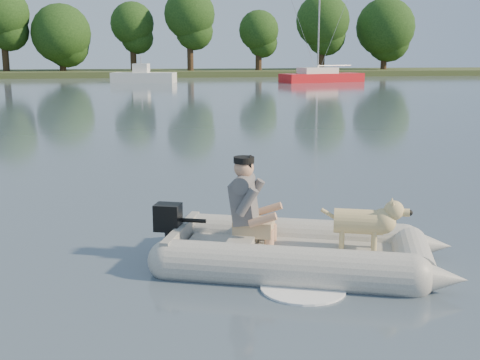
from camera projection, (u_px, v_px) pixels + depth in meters
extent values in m
plane|color=slate|center=(266.00, 286.00, 6.92)|extent=(160.00, 160.00, 0.00)
cube|color=#47512D|center=(156.00, 73.00, 66.75)|extent=(160.00, 12.00, 0.70)
cylinder|color=#332316|center=(5.00, 56.00, 63.03)|extent=(0.70, 0.70, 4.24)
sphere|color=#2B531B|center=(2.00, 13.00, 62.11)|extent=(5.55, 5.55, 5.55)
cylinder|color=#332316|center=(63.00, 63.00, 64.34)|extent=(0.70, 0.70, 2.94)
sphere|color=#2B531B|center=(61.00, 34.00, 63.71)|extent=(6.27, 6.27, 6.27)
cylinder|color=#332316|center=(133.00, 59.00, 66.00)|extent=(0.70, 0.70, 3.67)
sphere|color=#2B531B|center=(132.00, 23.00, 65.21)|extent=(4.69, 4.69, 4.69)
cylinder|color=#332316|center=(190.00, 56.00, 65.13)|extent=(0.70, 0.70, 4.29)
sphere|color=#2B531B|center=(190.00, 14.00, 64.21)|extent=(5.43, 5.43, 5.43)
cylinder|color=#332316|center=(259.00, 61.00, 66.66)|extent=(0.70, 0.70, 3.21)
sphere|color=#2B531B|center=(259.00, 30.00, 65.97)|extent=(4.41, 4.41, 4.41)
cylinder|color=#332316|center=(322.00, 57.00, 68.31)|extent=(0.70, 0.70, 3.94)
sphere|color=#2B531B|center=(323.00, 21.00, 67.46)|extent=(6.03, 6.03, 6.03)
cylinder|color=#332316|center=(384.00, 59.00, 69.76)|extent=(0.70, 0.70, 3.52)
sphere|color=#2B531B|center=(385.00, 27.00, 69.00)|extent=(6.68, 6.68, 6.68)
cube|color=red|center=(322.00, 79.00, 52.74)|extent=(7.86, 4.35, 0.94)
cube|color=white|center=(318.00, 71.00, 52.39)|extent=(3.64, 2.58, 0.56)
cylinder|color=#A5A5AA|center=(319.00, 18.00, 51.45)|extent=(0.15, 0.15, 9.41)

